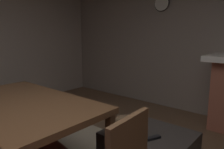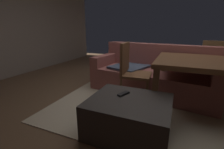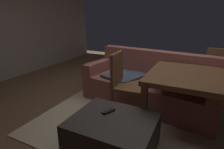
# 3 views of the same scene
# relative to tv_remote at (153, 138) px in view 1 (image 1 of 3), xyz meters

# --- Properties ---
(wall_back_fireplace_side) EXTENTS (7.07, 0.12, 2.56)m
(wall_back_fireplace_side) POSITION_rel_tv_remote_xyz_m (0.10, -2.15, 0.86)
(wall_back_fireplace_side) COLOR gray
(wall_back_fireplace_side) RESTS_ON ground
(tv_remote) EXTENTS (0.11, 0.17, 0.02)m
(tv_remote) POSITION_rel_tv_remote_xyz_m (0.00, 0.00, 0.00)
(tv_remote) COLOR black
(tv_remote) RESTS_ON ottoman_coffee_table
(dining_table) EXTENTS (1.80, 1.07, 0.74)m
(dining_table) POSITION_rel_tv_remote_xyz_m (1.16, 0.77, 0.26)
(dining_table) COLOR brown
(dining_table) RESTS_ON ground
(small_dog) EXTENTS (0.49, 0.47, 0.28)m
(small_dog) POSITION_rel_tv_remote_xyz_m (0.86, -0.66, -0.25)
(small_dog) COLOR #8C6B4C
(small_dog) RESTS_ON ground
(wall_clock) EXTENTS (0.31, 0.03, 0.31)m
(wall_clock) POSITION_rel_tv_remote_xyz_m (1.06, -2.06, 1.59)
(wall_clock) COLOR silver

